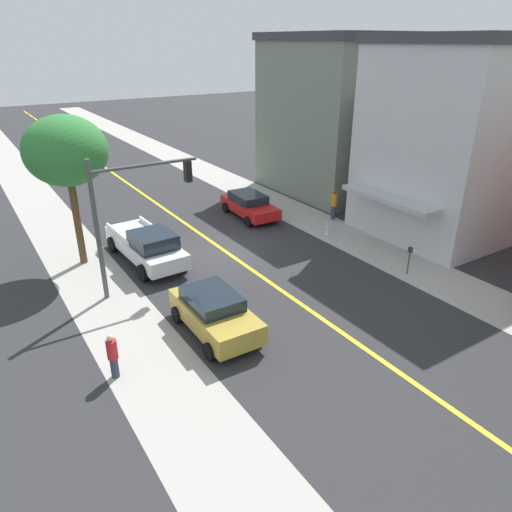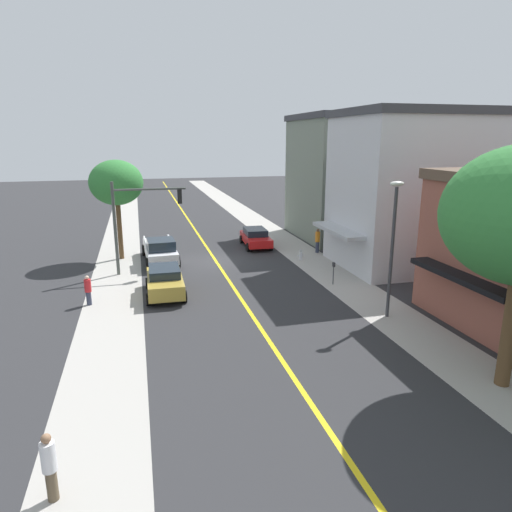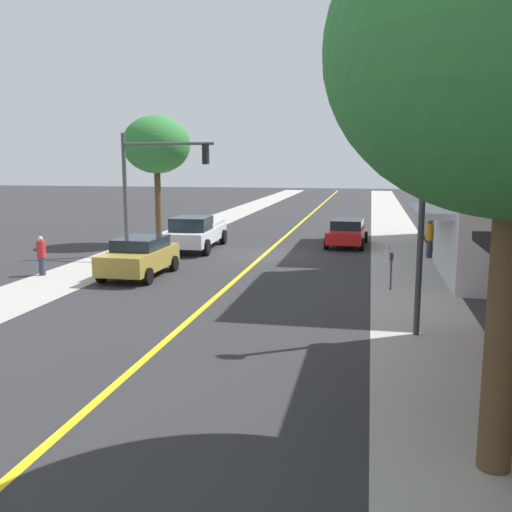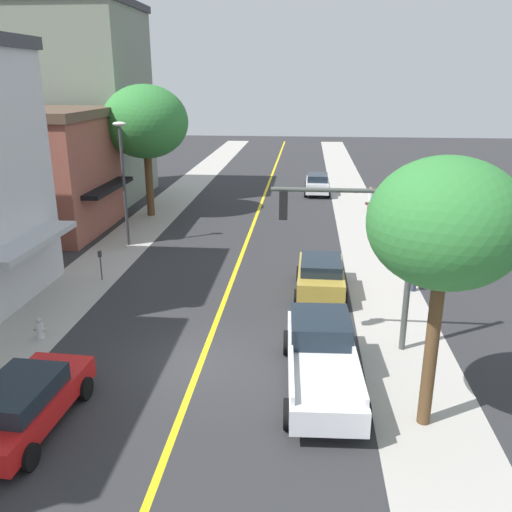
{
  "view_description": "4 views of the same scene",
  "coord_description": "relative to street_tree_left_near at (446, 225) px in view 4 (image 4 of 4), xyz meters",
  "views": [
    {
      "loc": [
        10.68,
        19.65,
        9.88
      ],
      "look_at": [
        1.45,
        5.24,
        2.08
      ],
      "focal_mm": 33.3,
      "sensor_mm": 36.0,
      "label": 1
    },
    {
      "loc": [
        5.06,
        30.64,
        8.42
      ],
      "look_at": [
        -1.1,
        6.94,
        2.07
      ],
      "focal_mm": 31.98,
      "sensor_mm": 36.0,
      "label": 2
    },
    {
      "loc": [
        -5.03,
        27.34,
        4.55
      ],
      "look_at": [
        -1.17,
        8.01,
        1.27
      ],
      "focal_mm": 40.13,
      "sensor_mm": 36.0,
      "label": 3
    },
    {
      "loc": [
        3.18,
        -14.96,
        8.64
      ],
      "look_at": [
        1.23,
        5.78,
        1.72
      ],
      "focal_mm": 37.69,
      "sensor_mm": 36.0,
      "label": 4
    }
  ],
  "objects": [
    {
      "name": "sidewalk_left",
      "position": [
        -13.1,
        2.52,
        -5.39
      ],
      "size": [
        3.03,
        126.0,
        0.01
      ],
      "primitive_type": "cube",
      "color": "#ADA8A0",
      "rests_on": "ground"
    },
    {
      "name": "red_sedan_left_curb",
      "position": [
        -10.29,
        -1.23,
        -4.64
      ],
      "size": [
        2.22,
        4.5,
        1.43
      ],
      "rotation": [
        0.0,
        0.0,
        1.52
      ],
      "color": "red",
      "rests_on": "ground"
    },
    {
      "name": "parking_meter",
      "position": [
        -12.28,
        9.4,
        -4.51
      ],
      "size": [
        0.12,
        0.18,
        1.35
      ],
      "color": "#4C4C51",
      "rests_on": "ground"
    },
    {
      "name": "pedestrian_white_shirt",
      "position": [
        1.02,
        23.1,
        -4.44
      ],
      "size": [
        0.35,
        0.35,
        1.8
      ],
      "rotation": [
        0.0,
        0.0,
        4.78
      ],
      "color": "brown",
      "rests_on": "ground"
    },
    {
      "name": "white_sedan_right_curb",
      "position": [
        -2.38,
        29.19,
        -4.57
      ],
      "size": [
        2.0,
        4.21,
        1.58
      ],
      "rotation": [
        0.0,
        0.0,
        1.56
      ],
      "color": "silver",
      "rests_on": "ground"
    },
    {
      "name": "small_dog",
      "position": [
        1.18,
        24.17,
        -5.03
      ],
      "size": [
        0.75,
        0.33,
        0.56
      ],
      "rotation": [
        0.0,
        0.0,
        3.04
      ],
      "color": "#4C3828",
      "rests_on": "ground"
    },
    {
      "name": "street_tree_left_near",
      "position": [
        0.0,
        0.0,
        0.0
      ],
      "size": [
        3.67,
        3.67,
        6.99
      ],
      "color": "brown",
      "rests_on": "ground"
    },
    {
      "name": "gold_sedan_right_curb",
      "position": [
        -2.54,
        8.79,
        -4.58
      ],
      "size": [
        2.14,
        4.23,
        1.55
      ],
      "rotation": [
        0.0,
        0.0,
        1.56
      ],
      "color": "#B29338",
      "rests_on": "ground"
    },
    {
      "name": "sidewalk_right",
      "position": [
        0.21,
        2.52,
        -5.39
      ],
      "size": [
        3.03,
        126.0,
        0.01
      ],
      "primitive_type": "cube",
      "color": "#ADA8A0",
      "rests_on": "ground"
    },
    {
      "name": "ground_plane",
      "position": [
        -6.45,
        2.52,
        -5.4
      ],
      "size": [
        140.0,
        140.0,
        0.0
      ],
      "primitive_type": "plane",
      "color": "#2D2D30"
    },
    {
      "name": "road_centerline_stripe",
      "position": [
        -6.45,
        2.52,
        -5.39
      ],
      "size": [
        0.2,
        126.0,
        0.0
      ],
      "primitive_type": "cube",
      "color": "yellow",
      "rests_on": "ground"
    },
    {
      "name": "white_pickup_truck",
      "position": [
        -2.66,
        1.67,
        -4.51
      ],
      "size": [
        2.42,
        5.89,
        1.78
      ],
      "rotation": [
        0.0,
        0.0,
        1.61
      ],
      "color": "silver",
      "rests_on": "ground"
    },
    {
      "name": "pedestrian_red_shirt",
      "position": [
        1.4,
        9.38,
        -4.56
      ],
      "size": [
        0.34,
        0.34,
        1.59
      ],
      "rotation": [
        0.0,
        0.0,
        5.94
      ],
      "color": "#33384C",
      "rests_on": "ground"
    },
    {
      "name": "street_tree_right_corner",
      "position": [
        -13.42,
        21.37,
        0.59
      ],
      "size": [
        5.35,
        5.35,
        8.29
      ],
      "color": "brown",
      "rests_on": "ground"
    },
    {
      "name": "fire_hydrant",
      "position": [
        -12.32,
        3.65,
        -5.01
      ],
      "size": [
        0.44,
        0.24,
        0.79
      ],
      "color": "silver",
      "rests_on": "ground"
    },
    {
      "name": "traffic_light_mast",
      "position": [
        -1.32,
        4.07,
        -1.51
      ],
      "size": [
        4.55,
        0.32,
        5.86
      ],
      "rotation": [
        0.0,
        0.0,
        3.14
      ],
      "color": "#474C47",
      "rests_on": "ground"
    },
    {
      "name": "pale_office_building",
      "position": [
        -19.65,
        26.76,
        1.5
      ],
      "size": [
        8.46,
        9.01,
        13.76
      ],
      "rotation": [
        0.0,
        0.0,
        -1.57
      ],
      "color": "gray",
      "rests_on": "ground"
    },
    {
      "name": "street_lamp",
      "position": [
        -12.78,
        14.69,
        -1.36
      ],
      "size": [
        0.7,
        0.36,
        6.54
      ],
      "color": "#38383D",
      "rests_on": "ground"
    },
    {
      "name": "corner_shop_building",
      "position": [
        -19.64,
        17.25,
        -1.88
      ],
      "size": [
        10.3,
        8.19,
        7.0
      ],
      "rotation": [
        0.0,
        0.0,
        -1.57
      ],
      "color": "#935142",
      "rests_on": "ground"
    }
  ]
}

